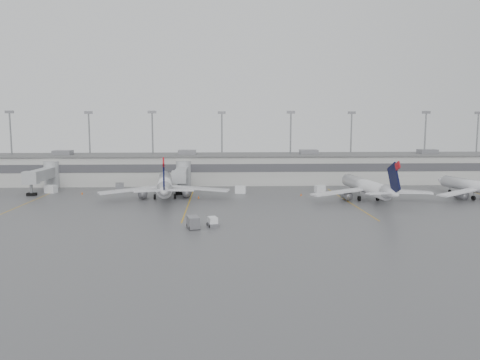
{
  "coord_description": "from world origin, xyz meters",
  "views": [
    {
      "loc": [
        -10.86,
        -75.93,
        17.59
      ],
      "look_at": [
        -6.39,
        24.0,
        5.0
      ],
      "focal_mm": 35.0,
      "sensor_mm": 36.0,
      "label": 1
    }
  ],
  "objects": [
    {
      "name": "gse_uld_c",
      "position": [
        14.21,
        38.3,
        0.86
      ],
      "size": [
        2.74,
        2.15,
        1.71
      ],
      "primitive_type": "cube",
      "rotation": [
        0.0,
        0.0,
        0.25
      ],
      "color": "white",
      "rests_on": "ground"
    },
    {
      "name": "cone_b",
      "position": [
        -15.63,
        30.4,
        0.32
      ],
      "size": [
        0.41,
        0.41,
        0.65
      ],
      "primitive_type": "cone",
      "color": "#F85F05",
      "rests_on": "ground"
    },
    {
      "name": "baggage_cart",
      "position": [
        -15.21,
        0.05,
        1.04
      ],
      "size": [
        2.48,
        3.43,
        1.99
      ],
      "rotation": [
        0.0,
        0.0,
        0.25
      ],
      "color": "slate",
      "rests_on": "ground"
    },
    {
      "name": "jet_mid_left",
      "position": [
        -23.34,
        30.43,
        3.3
      ],
      "size": [
        29.15,
        32.83,
        10.63
      ],
      "rotation": [
        0.0,
        0.0,
        0.11
      ],
      "color": "silver",
      "rests_on": "ground"
    },
    {
      "name": "cone_d",
      "position": [
        51.08,
        37.14,
        0.33
      ],
      "size": [
        0.42,
        0.42,
        0.66
      ],
      "primitive_type": "cone",
      "color": "#F85F05",
      "rests_on": "ground"
    },
    {
      "name": "gse_uld_b",
      "position": [
        -5.63,
        37.55,
        0.91
      ],
      "size": [
        2.87,
        2.19,
        1.83
      ],
      "primitive_type": "cube",
      "rotation": [
        0.0,
        0.0,
        -0.2
      ],
      "color": "white",
      "rests_on": "ground"
    },
    {
      "name": "terminal",
      "position": [
        -0.01,
        57.98,
        4.17
      ],
      "size": [
        152.0,
        17.0,
        9.45
      ],
      "color": "#B1B1AC",
      "rests_on": "ground"
    },
    {
      "name": "cone_c",
      "position": [
        8.57,
        33.15,
        0.3
      ],
      "size": [
        0.38,
        0.38,
        0.6
      ],
      "primitive_type": "cone",
      "color": "#F85F05",
      "rests_on": "ground"
    },
    {
      "name": "light_masts",
      "position": [
        0.0,
        63.75,
        12.03
      ],
      "size": [
        142.4,
        8.0,
        20.6
      ],
      "color": "gray",
      "rests_on": "ground"
    },
    {
      "name": "jet_bridge_right",
      "position": [
        -20.5,
        45.72,
        3.87
      ],
      "size": [
        4.0,
        17.2,
        7.0
      ],
      "color": "#A5A7AA",
      "rests_on": "ground"
    },
    {
      "name": "cone_a",
      "position": [
        -44.11,
        37.51,
        0.31
      ],
      "size": [
        0.39,
        0.39,
        0.63
      ],
      "primitive_type": "cone",
      "color": "#F85F05",
      "rests_on": "ground"
    },
    {
      "name": "gse_loader",
      "position": [
        -36.04,
        42.29,
        1.02
      ],
      "size": [
        2.65,
        3.6,
        2.03
      ],
      "primitive_type": "cube",
      "rotation": [
        0.0,
        0.0,
        0.2
      ],
      "color": "slate",
      "rests_on": "ground"
    },
    {
      "name": "baggage_tug",
      "position": [
        -12.01,
        1.25,
        0.63
      ],
      "size": [
        2.16,
        2.82,
        1.62
      ],
      "rotation": [
        0.0,
        0.0,
        0.25
      ],
      "color": "white",
      "rests_on": "ground"
    },
    {
      "name": "jet_far_right",
      "position": [
        47.9,
        25.89,
        2.87
      ],
      "size": [
        24.9,
        28.2,
        9.22
      ],
      "rotation": [
        0.0,
        0.0,
        0.2
      ],
      "color": "silver",
      "rests_on": "ground"
    },
    {
      "name": "stand_markings",
      "position": [
        -0.0,
        24.0,
        0.01
      ],
      "size": [
        105.25,
        40.0,
        0.01
      ],
      "color": "#C78E0B",
      "rests_on": "ground"
    },
    {
      "name": "gse_uld_a",
      "position": [
        -52.46,
        40.23,
        0.96
      ],
      "size": [
        3.11,
        2.52,
        1.91
      ],
      "primitive_type": "cube",
      "rotation": [
        0.0,
        0.0,
        -0.3
      ],
      "color": "white",
      "rests_on": "ground"
    },
    {
      "name": "ground",
      "position": [
        0.0,
        0.0,
        0.0
      ],
      "size": [
        260.0,
        260.0,
        0.0
      ],
      "primitive_type": "plane",
      "color": "#4D4D4F",
      "rests_on": "ground"
    },
    {
      "name": "jet_bridge_left",
      "position": [
        -55.5,
        45.72,
        3.87
      ],
      "size": [
        4.0,
        17.2,
        7.0
      ],
      "color": "#A5A7AA",
      "rests_on": "ground"
    },
    {
      "name": "jet_mid_right",
      "position": [
        22.26,
        25.85,
        3.12
      ],
      "size": [
        27.63,
        31.07,
        10.05
      ],
      "rotation": [
        0.0,
        0.0,
        0.08
      ],
      "color": "silver",
      "rests_on": "ground"
    }
  ]
}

